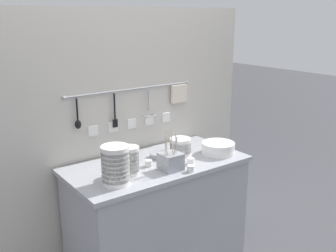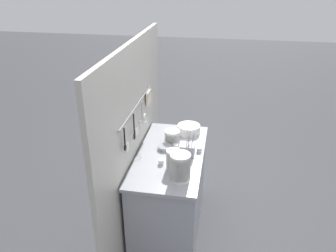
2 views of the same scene
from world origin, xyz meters
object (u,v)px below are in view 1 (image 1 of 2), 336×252
bowl_stack_tall_left (180,147)px  steel_mixing_bowl (159,155)px  cup_mid_row (191,169)px  cup_centre (128,163)px  cutlery_caddy (171,161)px  cup_beside_plates (171,158)px  bowl_stack_back_corner (116,165)px  bowl_stack_short_front (130,160)px  plate_stack (218,148)px  cup_back_right (191,161)px  cup_edge_near (149,163)px

bowl_stack_tall_left → steel_mixing_bowl: (-0.15, 0.05, -0.05)m
cup_mid_row → cup_centre: (-0.27, 0.31, 0.00)m
cutlery_caddy → cup_beside_plates: 0.16m
bowl_stack_tall_left → cutlery_caddy: cutlery_caddy is taller
bowl_stack_back_corner → cup_beside_plates: bearing=12.8°
bowl_stack_short_front → cutlery_caddy: 0.27m
plate_stack → cup_beside_plates: bearing=167.2°
cup_mid_row → cup_back_right: 0.13m
bowl_stack_tall_left → steel_mixing_bowl: bowl_stack_tall_left is taller
cup_beside_plates → bowl_stack_tall_left: bearing=23.7°
bowl_stack_short_front → cup_mid_row: bowl_stack_short_front is taller
cutlery_caddy → bowl_stack_back_corner: bearing=178.2°
bowl_stack_back_corner → cup_back_right: 0.57m
bowl_stack_tall_left → cup_edge_near: size_ratio=3.16×
plate_stack → cup_mid_row: (-0.37, -0.14, -0.02)m
cutlery_caddy → cup_centre: bearing=132.6°
cup_beside_plates → cup_back_right: bearing=-60.2°
bowl_stack_tall_left → steel_mixing_bowl: bearing=161.6°
bowl_stack_tall_left → bowl_stack_short_front: bowl_stack_short_front is taller
cup_mid_row → cutlery_caddy: bearing=127.6°
cutlery_caddy → cup_mid_row: size_ratio=5.69×
bowl_stack_short_front → cup_beside_plates: (0.34, 0.03, -0.07)m
steel_mixing_bowl → cup_mid_row: size_ratio=2.70×
plate_stack → cup_centre: bearing=165.4°
plate_stack → cutlery_caddy: cutlery_caddy is taller
bowl_stack_back_corner → cup_edge_near: 0.35m
plate_stack → cup_centre: plate_stack is taller
cutlery_caddy → cup_mid_row: cutlery_caddy is taller
steel_mixing_bowl → cup_back_right: size_ratio=2.70×
bowl_stack_back_corner → cup_centre: size_ratio=4.94×
steel_mixing_bowl → cup_centre: size_ratio=2.70×
cup_mid_row → cup_back_right: same height
bowl_stack_short_front → plate_stack: 0.70m
bowl_stack_back_corner → cup_mid_row: (0.47, -0.12, -0.10)m
bowl_stack_short_front → steel_mixing_bowl: bearing=22.9°
bowl_stack_short_front → cup_back_right: bowl_stack_short_front is taller
steel_mixing_bowl → cup_edge_near: bearing=-147.7°
cup_back_right → plate_stack: bearing=8.3°
steel_mixing_bowl → cup_back_right: (0.10, -0.23, 0.00)m
bowl_stack_short_front → cup_centre: 0.14m
cutlery_caddy → cup_edge_near: bearing=122.4°
bowl_stack_back_corner → plate_stack: size_ratio=1.00×
bowl_stack_tall_left → cutlery_caddy: (-0.22, -0.18, -0.01)m
cup_edge_near → bowl_stack_back_corner: bearing=-158.9°
cutlery_caddy → cup_edge_near: (-0.08, 0.13, -0.04)m
plate_stack → steel_mixing_bowl: size_ratio=1.84×
bowl_stack_short_front → cup_edge_near: bowl_stack_short_front is taller
cup_centre → cutlery_caddy: bearing=-47.4°
cup_edge_near → cup_beside_plates: 0.18m
cup_beside_plates → steel_mixing_bowl: bearing=105.6°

